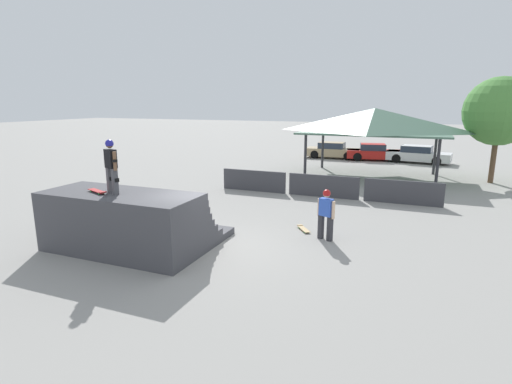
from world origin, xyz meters
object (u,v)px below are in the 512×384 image
at_px(skateboard_on_ground, 303,228).
at_px(skater_on_deck, 111,163).
at_px(tree_beside_pavilion, 499,112).
at_px(parked_car_tan, 333,151).
at_px(skateboard_on_deck, 98,191).
at_px(bystander_walking, 326,211).
at_px(parked_car_red, 374,153).
at_px(parked_car_white, 418,155).

bearing_deg(skateboard_on_ground, skater_on_deck, 95.51).
bearing_deg(tree_beside_pavilion, parked_car_tan, 147.02).
relative_size(skateboard_on_deck, tree_beside_pavilion, 0.15).
relative_size(bystander_walking, skateboard_on_ground, 2.09).
relative_size(skater_on_deck, skateboard_on_deck, 1.84).
xyz_separation_m(skater_on_deck, parked_car_red, (5.00, 22.94, -2.11)).
xyz_separation_m(parked_car_tan, parked_car_white, (6.35, -0.10, 0.00)).
bearing_deg(parked_car_white, parked_car_red, -173.70).
bearing_deg(tree_beside_pavilion, skateboard_on_ground, -121.42).
bearing_deg(skateboard_on_deck, parked_car_tan, 105.54).
bearing_deg(parked_car_tan, tree_beside_pavilion, -33.18).
relative_size(skateboard_on_deck, parked_car_white, 0.18).
relative_size(tree_beside_pavilion, parked_car_white, 1.23).
relative_size(bystander_walking, tree_beside_pavilion, 0.29).
xyz_separation_m(skateboard_on_deck, skateboard_on_ground, (5.10, 4.25, -1.81)).
bearing_deg(parked_car_white, skater_on_deck, -101.67).
height_order(parked_car_red, parked_car_white, same).
relative_size(bystander_walking, parked_car_white, 0.36).
bearing_deg(skateboard_on_ground, bystander_walking, -162.93).
distance_m(skateboard_on_ground, tree_beside_pavilion, 14.78).
distance_m(skateboard_on_deck, parked_car_tan, 23.22).
relative_size(skater_on_deck, parked_car_red, 0.37).
xyz_separation_m(skateboard_on_deck, parked_car_tan, (2.30, 23.07, -1.26)).
distance_m(skateboard_on_deck, parked_car_red, 23.73).
xyz_separation_m(tree_beside_pavilion, parked_car_white, (-3.89, 6.54, -3.31)).
xyz_separation_m(skater_on_deck, parked_car_white, (8.17, 22.85, -2.11)).
bearing_deg(parked_car_tan, bystander_walking, -79.38).
distance_m(skateboard_on_deck, tree_beside_pavilion, 20.76).
distance_m(skater_on_deck, parked_car_tan, 23.12).
xyz_separation_m(skateboard_on_deck, parked_car_red, (5.48, 23.06, -1.26)).
distance_m(skater_on_deck, parked_car_white, 24.36).
distance_m(skateboard_on_deck, parked_car_white, 24.57).
bearing_deg(skateboard_on_deck, parked_car_white, 90.59).
bearing_deg(skateboard_on_deck, skater_on_deck, 35.10).
height_order(tree_beside_pavilion, parked_car_white, tree_beside_pavilion).
bearing_deg(parked_car_red, parked_car_tan, 170.41).
distance_m(bystander_walking, tree_beside_pavilion, 14.71).
bearing_deg(parked_car_tan, skater_on_deck, -94.74).
relative_size(tree_beside_pavilion, parked_car_red, 1.35).
xyz_separation_m(bystander_walking, parked_car_white, (2.62, 19.41, -0.38)).
height_order(skater_on_deck, bystander_walking, skater_on_deck).
distance_m(parked_car_red, parked_car_white, 3.17).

